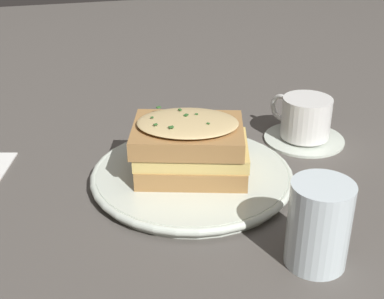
{
  "coord_description": "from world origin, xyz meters",
  "views": [
    {
      "loc": [
        0.16,
        0.57,
        0.36
      ],
      "look_at": [
        0.01,
        -0.02,
        0.05
      ],
      "focal_mm": 50.0,
      "sensor_mm": 36.0,
      "label": 1
    }
  ],
  "objects_px": {
    "sandwich": "(190,146)",
    "water_glass": "(319,224)",
    "teacup_with_saucer": "(305,122)",
    "dinner_plate": "(192,176)"
  },
  "relations": [
    {
      "from": "dinner_plate",
      "to": "teacup_with_saucer",
      "type": "relative_size",
      "value": 2.1
    },
    {
      "from": "teacup_with_saucer",
      "to": "water_glass",
      "type": "xyz_separation_m",
      "value": [
        0.11,
        0.27,
        0.02
      ]
    },
    {
      "from": "dinner_plate",
      "to": "sandwich",
      "type": "bearing_deg",
      "value": -12.26
    },
    {
      "from": "sandwich",
      "to": "teacup_with_saucer",
      "type": "xyz_separation_m",
      "value": [
        -0.2,
        -0.08,
        -0.02
      ]
    },
    {
      "from": "dinner_plate",
      "to": "water_glass",
      "type": "xyz_separation_m",
      "value": [
        -0.08,
        0.19,
        0.04
      ]
    },
    {
      "from": "dinner_plate",
      "to": "water_glass",
      "type": "distance_m",
      "value": 0.21
    },
    {
      "from": "sandwich",
      "to": "water_glass",
      "type": "xyz_separation_m",
      "value": [
        -0.08,
        0.19,
        -0.01
      ]
    },
    {
      "from": "teacup_with_saucer",
      "to": "dinner_plate",
      "type": "bearing_deg",
      "value": 87.05
    },
    {
      "from": "water_glass",
      "to": "teacup_with_saucer",
      "type": "bearing_deg",
      "value": -113.08
    },
    {
      "from": "sandwich",
      "to": "water_glass",
      "type": "distance_m",
      "value": 0.21
    }
  ]
}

